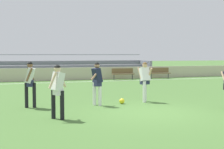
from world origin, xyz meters
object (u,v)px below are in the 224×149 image
at_px(player_dark_pressing_high, 97,80).
at_px(player_white_wide_right, 58,87).
at_px(player_white_overlapping, 145,78).
at_px(player_white_wide_left, 30,80).
at_px(bleacher_stand, 34,69).
at_px(bench_centre_sideline, 123,73).
at_px(bench_near_bin, 159,72).
at_px(soccer_ball, 122,101).

height_order(player_dark_pressing_high, player_white_wide_right, player_dark_pressing_high).
xyz_separation_m(player_white_overlapping, player_white_wide_right, (-4.05, -2.37, 0.01)).
bearing_deg(player_white_wide_left, player_white_overlapping, -0.94).
xyz_separation_m(bleacher_stand, bench_centre_sideline, (6.60, -2.98, -0.27)).
relative_size(bench_near_bin, player_white_overlapping, 1.08).
xyz_separation_m(bench_centre_sideline, player_white_wide_left, (-8.03, -11.15, 0.49)).
xyz_separation_m(bench_centre_sideline, player_white_overlapping, (-3.36, -11.22, 0.45)).
relative_size(bench_centre_sideline, player_white_wide_left, 1.04).
bearing_deg(player_white_overlapping, player_white_wide_left, 179.06).
xyz_separation_m(player_dark_pressing_high, player_white_wide_right, (-1.89, -2.13, -0.01)).
relative_size(bench_centre_sideline, player_dark_pressing_high, 1.07).
relative_size(player_white_overlapping, player_white_wide_left, 0.97).
height_order(bench_near_bin, player_dark_pressing_high, player_dark_pressing_high).
height_order(bleacher_stand, player_dark_pressing_high, bleacher_stand).
bearing_deg(bench_near_bin, bleacher_stand, 163.12).
bearing_deg(player_dark_pressing_high, bleacher_stand, 94.30).
xyz_separation_m(player_white_overlapping, soccer_ball, (-1.10, -0.19, -0.88)).
distance_m(player_white_overlapping, soccer_ball, 1.42).
xyz_separation_m(bench_centre_sideline, player_dark_pressing_high, (-5.52, -11.46, 0.46)).
bearing_deg(player_white_wide_right, player_white_overlapping, 30.32).
distance_m(bench_centre_sideline, player_white_wide_right, 15.49).
distance_m(player_white_overlapping, player_dark_pressing_high, 2.17).
distance_m(bench_near_bin, soccer_ball, 13.77).
xyz_separation_m(player_white_wide_left, soccer_ball, (3.57, -0.26, -0.92)).
bearing_deg(bench_centre_sideline, soccer_ball, -111.34).
bearing_deg(bleacher_stand, bench_centre_sideline, -24.32).
bearing_deg(soccer_ball, bench_centre_sideline, 68.66).
bearing_deg(soccer_ball, player_white_overlapping, 9.62).
bearing_deg(player_white_overlapping, player_dark_pressing_high, -173.70).
xyz_separation_m(bench_near_bin, soccer_ball, (-7.69, -11.41, -0.44)).
relative_size(player_dark_pressing_high, player_white_wide_left, 0.98).
relative_size(bench_centre_sideline, player_white_wide_right, 1.07).
distance_m(bleacher_stand, player_white_overlapping, 14.57).
distance_m(bleacher_stand, bench_near_bin, 10.28).
height_order(bench_near_bin, player_white_wide_left, player_white_wide_left).
distance_m(bench_centre_sideline, player_white_wide_left, 13.75).
height_order(bleacher_stand, soccer_ball, bleacher_stand).
relative_size(player_white_overlapping, soccer_ball, 7.59).
relative_size(bench_near_bin, soccer_ball, 8.18).
bearing_deg(player_white_wide_left, player_dark_pressing_high, -7.15).
bearing_deg(bench_near_bin, player_white_overlapping, -120.42).
xyz_separation_m(bleacher_stand, bench_near_bin, (9.83, -2.98, -0.27)).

